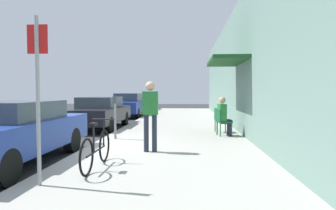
{
  "coord_description": "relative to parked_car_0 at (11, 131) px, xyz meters",
  "views": [
    {
      "loc": [
        2.7,
        -7.53,
        1.57
      ],
      "look_at": [
        1.8,
        5.1,
        0.99
      ],
      "focal_mm": 30.8,
      "sensor_mm": 36.0,
      "label": 1
    }
  ],
  "objects": [
    {
      "name": "ground_plane",
      "position": [
        1.1,
        1.65,
        -0.72
      ],
      "size": [
        60.0,
        60.0,
        0.0
      ],
      "primitive_type": "plane",
      "color": "#2D2D30"
    },
    {
      "name": "sidewalk_slab",
      "position": [
        3.35,
        3.65,
        -0.66
      ],
      "size": [
        4.5,
        32.0,
        0.12
      ],
      "primitive_type": "cube",
      "color": "#9E9B93",
      "rests_on": "ground_plane"
    },
    {
      "name": "building_facade",
      "position": [
        5.74,
        3.65,
        1.73
      ],
      "size": [
        1.4,
        32.0,
        4.9
      ],
      "color": "gray",
      "rests_on": "ground_plane"
    },
    {
      "name": "parked_car_0",
      "position": [
        0.0,
        0.0,
        0.0
      ],
      "size": [
        1.8,
        4.4,
        1.36
      ],
      "color": "navy",
      "rests_on": "ground_plane"
    },
    {
      "name": "parked_car_1",
      "position": [
        0.0,
        6.18,
        -0.01
      ],
      "size": [
        1.8,
        4.4,
        1.35
      ],
      "color": "black",
      "rests_on": "ground_plane"
    },
    {
      "name": "parked_car_2",
      "position": [
        0.0,
        12.16,
        0.04
      ],
      "size": [
        1.8,
        4.4,
        1.48
      ],
      "color": "navy",
      "rests_on": "ground_plane"
    },
    {
      "name": "parked_car_3",
      "position": [
        0.0,
        17.88,
        -0.03
      ],
      "size": [
        1.8,
        4.4,
        1.32
      ],
      "color": "silver",
      "rests_on": "ground_plane"
    },
    {
      "name": "parking_meter",
      "position": [
        1.55,
        2.81,
        0.17
      ],
      "size": [
        0.12,
        0.1,
        1.32
      ],
      "color": "slate",
      "rests_on": "sidewalk_slab"
    },
    {
      "name": "street_sign",
      "position": [
        1.5,
        -1.62,
        0.92
      ],
      "size": [
        0.32,
        0.06,
        2.6
      ],
      "color": "gray",
      "rests_on": "sidewalk_slab"
    },
    {
      "name": "bicycle_0",
      "position": [
        2.06,
        -0.58,
        -0.24
      ],
      "size": [
        0.46,
        1.71,
        0.9
      ],
      "color": "black",
      "rests_on": "sidewalk_slab"
    },
    {
      "name": "cafe_chair_0",
      "position": [
        4.9,
        3.69,
        -0.1
      ],
      "size": [
        0.51,
        0.51,
        0.87
      ],
      "color": "#14592D",
      "rests_on": "sidewalk_slab"
    },
    {
      "name": "seated_patron_0",
      "position": [
        4.96,
        3.7,
        0.1
      ],
      "size": [
        0.48,
        0.42,
        1.29
      ],
      "color": "#232838",
      "rests_on": "sidewalk_slab"
    },
    {
      "name": "cafe_chair_1",
      "position": [
        4.9,
        4.5,
        -0.1
      ],
      "size": [
        0.49,
        0.49,
        0.87
      ],
      "color": "#14592D",
      "rests_on": "sidewalk_slab"
    },
    {
      "name": "pedestrian_standing",
      "position": [
        2.88,
        0.99,
        0.4
      ],
      "size": [
        0.36,
        0.22,
        1.7
      ],
      "color": "#232838",
      "rests_on": "sidewalk_slab"
    }
  ]
}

